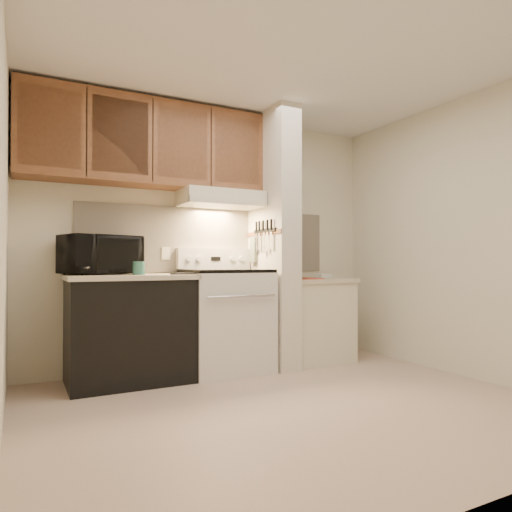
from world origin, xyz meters
TOP-DOWN VIEW (x-y plane):
  - floor at (0.00, 0.00)m, footprint 3.60×3.60m
  - ceiling at (0.00, 0.00)m, footprint 3.60×3.60m
  - wall_back at (0.00, 1.50)m, footprint 3.60×2.50m
  - wall_left at (-1.80, 0.00)m, footprint 0.02×3.00m
  - wall_right at (1.80, 0.00)m, footprint 0.02×3.00m
  - backsplash at (0.00, 1.49)m, footprint 2.60×0.02m
  - range_body at (0.00, 1.16)m, footprint 0.76×0.65m
  - oven_window at (0.00, 0.84)m, footprint 0.50×0.01m
  - oven_handle at (0.00, 0.80)m, footprint 0.65×0.02m
  - cooktop at (0.00, 1.16)m, footprint 0.74×0.64m
  - range_backguard at (0.00, 1.44)m, footprint 0.76×0.08m
  - range_display at (0.00, 1.40)m, footprint 0.10×0.01m
  - range_knob_left_outer at (-0.28, 1.40)m, footprint 0.05×0.02m
  - range_knob_left_inner at (-0.18, 1.40)m, footprint 0.05×0.02m
  - range_knob_right_inner at (0.18, 1.40)m, footprint 0.05×0.02m
  - range_knob_right_outer at (0.28, 1.40)m, footprint 0.05×0.02m
  - dishwasher_front at (-0.88, 1.17)m, footprint 1.00×0.63m
  - left_countertop at (-0.88, 1.17)m, footprint 1.04×0.67m
  - spoon_rest at (-0.48, 0.97)m, footprint 0.22×0.11m
  - teal_jar at (-0.83, 1.06)m, footprint 0.11×0.11m
  - outlet at (-0.48, 1.48)m, footprint 0.08×0.01m
  - microwave at (-1.10, 1.31)m, footprint 0.70×0.58m
  - partition_pillar at (0.51, 1.15)m, footprint 0.22×0.70m
  - pillar_trim at (0.39, 1.15)m, footprint 0.01×0.70m
  - knife_strip at (0.39, 1.10)m, footprint 0.02×0.42m
  - knife_blade_a at (0.38, 0.95)m, footprint 0.01×0.03m
  - knife_handle_a at (0.38, 0.95)m, footprint 0.02×0.02m
  - knife_blade_b at (0.38, 1.03)m, footprint 0.01×0.04m
  - knife_handle_b at (0.38, 1.02)m, footprint 0.02×0.02m
  - knife_blade_c at (0.38, 1.09)m, footprint 0.01×0.04m
  - knife_handle_c at (0.38, 1.11)m, footprint 0.02×0.02m
  - knife_blade_d at (0.38, 1.19)m, footprint 0.01×0.04m
  - knife_handle_d at (0.38, 1.19)m, footprint 0.02×0.02m
  - knife_blade_e at (0.38, 1.25)m, footprint 0.01×0.04m
  - knife_handle_e at (0.38, 1.25)m, footprint 0.02×0.02m
  - oven_mitt at (0.38, 1.32)m, footprint 0.03×0.10m
  - right_cab_base at (0.97, 1.15)m, footprint 0.70×0.60m
  - right_countertop at (0.97, 1.15)m, footprint 0.74×0.64m
  - red_folder at (0.79, 1.00)m, footprint 0.26×0.34m
  - white_box at (1.19, 1.24)m, footprint 0.16×0.12m
  - range_hood at (0.00, 1.28)m, footprint 0.78×0.44m
  - hood_lip at (0.00, 1.07)m, footprint 0.78×0.04m
  - upper_cabinets at (-0.69, 1.32)m, footprint 2.18×0.33m
  - cab_door_a at (-1.51, 1.17)m, footprint 0.46×0.01m
  - cab_gap_a at (-1.23, 1.16)m, footprint 0.01×0.01m
  - cab_door_b at (-0.96, 1.17)m, footprint 0.46×0.01m
  - cab_gap_b at (-0.69, 1.16)m, footprint 0.01×0.01m
  - cab_door_c at (-0.42, 1.17)m, footprint 0.46×0.01m
  - cab_gap_c at (-0.14, 1.16)m, footprint 0.01×0.01m
  - cab_door_d at (0.13, 1.17)m, footprint 0.46×0.01m

SIDE VIEW (x-z plane):
  - floor at x=0.00m, z-range 0.00..0.00m
  - right_cab_base at x=0.97m, z-range 0.00..0.81m
  - dishwasher_front at x=-0.88m, z-range 0.00..0.87m
  - range_body at x=0.00m, z-range 0.00..0.92m
  - oven_window at x=0.00m, z-range 0.35..0.65m
  - oven_handle at x=0.00m, z-range 0.71..0.73m
  - right_countertop at x=0.97m, z-range 0.81..0.85m
  - red_folder at x=0.79m, z-range 0.85..0.86m
  - white_box at x=1.19m, z-range 0.85..0.89m
  - left_countertop at x=-0.88m, z-range 0.87..0.91m
  - spoon_rest at x=-0.48m, z-range 0.91..0.92m
  - cooktop at x=0.00m, z-range 0.92..0.95m
  - teal_jar at x=-0.83m, z-range 0.91..1.02m
  - range_backguard at x=0.00m, z-range 0.95..1.15m
  - range_display at x=0.00m, z-range 1.03..1.07m
  - range_knob_left_outer at x=-0.28m, z-range 1.03..1.07m
  - range_knob_left_inner at x=-0.18m, z-range 1.03..1.07m
  - range_knob_right_inner at x=0.18m, z-range 1.03..1.07m
  - range_knob_right_outer at x=0.28m, z-range 1.03..1.07m
  - microwave at x=-1.10m, z-range 0.91..1.24m
  - outlet at x=-0.48m, z-range 1.04..1.16m
  - oven_mitt at x=0.38m, z-range 1.02..1.26m
  - knife_blade_c at x=0.38m, z-range 1.10..1.30m
  - knife_blade_b at x=0.38m, z-range 1.12..1.30m
  - knife_blade_e at x=0.38m, z-range 1.12..1.30m
  - knife_blade_a at x=0.38m, z-range 1.14..1.30m
  - knife_blade_d at x=0.38m, z-range 1.14..1.30m
  - backsplash at x=0.00m, z-range 0.92..1.55m
  - wall_back at x=0.00m, z-range 1.24..1.26m
  - wall_left at x=-1.80m, z-range 0.00..2.50m
  - wall_right at x=1.80m, z-range 0.00..2.50m
  - partition_pillar at x=0.51m, z-range 0.00..2.50m
  - pillar_trim at x=0.39m, z-range 1.28..1.32m
  - knife_strip at x=0.39m, z-range 1.30..1.34m
  - knife_handle_a at x=0.38m, z-range 1.32..1.42m
  - knife_handle_b at x=0.38m, z-range 1.32..1.42m
  - knife_handle_c at x=0.38m, z-range 1.32..1.42m
  - knife_handle_d at x=0.38m, z-range 1.32..1.42m
  - knife_handle_e at x=0.38m, z-range 1.32..1.42m
  - hood_lip at x=0.00m, z-range 1.55..1.61m
  - range_hood at x=0.00m, z-range 1.55..1.70m
  - upper_cabinets at x=-0.69m, z-range 1.70..2.47m
  - cab_door_a at x=-1.51m, z-range 1.77..2.40m
  - cab_gap_a at x=-1.23m, z-range 1.72..2.45m
  - cab_door_b at x=-0.96m, z-range 1.77..2.40m
  - cab_gap_b at x=-0.69m, z-range 1.72..2.45m
  - cab_door_c at x=-0.42m, z-range 1.77..2.40m
  - cab_gap_c at x=-0.14m, z-range 1.72..2.45m
  - cab_door_d at x=0.13m, z-range 1.77..2.40m
  - ceiling at x=0.00m, z-range 2.50..2.50m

